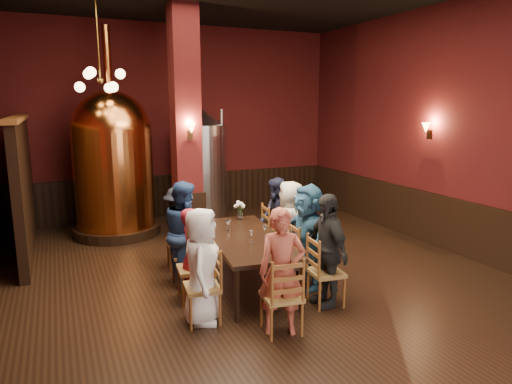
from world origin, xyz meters
name	(u,v)px	position (x,y,z in m)	size (l,w,h in m)	color
room	(260,136)	(0.00, 0.00, 2.25)	(10.00, 10.02, 4.50)	black
wainscot_right	(458,227)	(3.96, 0.00, 0.50)	(0.08, 9.90, 1.00)	black
wainscot_back	(176,195)	(0.00, 4.96, 0.50)	(7.90, 0.08, 1.00)	black
column	(186,127)	(-0.30, 2.80, 2.25)	(0.58, 0.58, 4.50)	#47110F
partition	(24,188)	(-3.20, 3.20, 1.20)	(0.22, 3.50, 2.40)	black
pendant_cluster	(100,80)	(-1.80, 2.90, 3.10)	(0.90, 0.90, 1.70)	#A57226
sconce_wall	(430,130)	(3.90, 0.80, 2.20)	(0.20, 0.20, 0.36)	black
sconce_column	(190,131)	(-0.30, 2.50, 2.20)	(0.20, 0.20, 0.36)	black
dining_table	(246,240)	(-0.12, 0.23, 0.69)	(1.27, 2.50, 0.75)	black
chair_0	(202,287)	(-1.08, -0.67, 0.46)	(0.46, 0.46, 0.92)	brown
person_0	(202,266)	(-1.08, -0.67, 0.73)	(0.72, 0.47, 1.47)	white
chair_1	(193,268)	(-1.01, 0.00, 0.46)	(0.46, 0.46, 0.92)	brown
person_1	(193,255)	(-1.01, 0.00, 0.66)	(0.48, 0.31, 1.31)	#AA1D2F
chair_2	(186,254)	(-0.93, 0.65, 0.46)	(0.46, 0.46, 0.92)	brown
person_2	(185,233)	(-0.93, 0.65, 0.79)	(0.77, 0.38, 1.58)	navy
chair_3	(180,241)	(-0.86, 1.32, 0.46)	(0.46, 0.46, 0.92)	brown
person_3	(179,228)	(-0.86, 1.32, 0.69)	(0.89, 0.51, 1.37)	black
chair_4	(326,272)	(0.61, -0.86, 0.46)	(0.46, 0.46, 0.92)	brown
person_4	(327,250)	(0.61, -0.86, 0.77)	(0.91, 0.38, 1.55)	black
chair_5	(306,256)	(0.68, -0.20, 0.46)	(0.46, 0.46, 0.92)	brown
person_5	(307,236)	(0.68, -0.20, 0.78)	(1.45, 0.46, 1.56)	#2C5E85
chair_6	(290,243)	(0.76, 0.46, 0.46)	(0.46, 0.46, 0.92)	brown
person_6	(290,227)	(0.76, 0.46, 0.74)	(0.73, 0.47, 1.49)	beige
chair_7	(276,232)	(0.83, 1.13, 0.46)	(0.46, 0.46, 0.92)	brown
person_7	(276,218)	(0.83, 1.13, 0.72)	(0.70, 0.34, 1.43)	#1C1F39
chair_8	(282,296)	(-0.30, -1.31, 0.46)	(0.46, 0.46, 0.92)	brown
person_8	(282,272)	(-0.30, -1.31, 0.76)	(0.56, 0.36, 1.52)	#A44736
copper_kettle	(113,162)	(-1.56, 3.80, 1.53)	(1.94, 1.94, 4.18)	black
steel_vessel	(203,166)	(0.45, 4.21, 1.29)	(1.10, 1.10, 2.57)	#B2B2B7
rose_vase	(240,207)	(0.18, 1.20, 0.96)	(0.19, 0.19, 0.32)	white
wine_glass_0	(229,225)	(-0.23, 0.63, 0.83)	(0.07, 0.07, 0.17)	white
wine_glass_1	(227,225)	(-0.26, 0.65, 0.83)	(0.07, 0.07, 0.17)	white
wine_glass_2	(252,236)	(-0.15, -0.07, 0.83)	(0.07, 0.07, 0.17)	white
wine_glass_3	(274,242)	(0.02, -0.44, 0.83)	(0.07, 0.07, 0.17)	white
wine_glass_4	(265,231)	(0.14, 0.12, 0.83)	(0.07, 0.07, 0.17)	white
wine_glass_5	(277,245)	(0.01, -0.56, 0.83)	(0.07, 0.07, 0.17)	white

